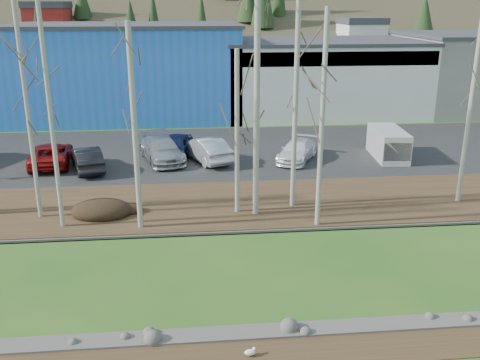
{
  "coord_description": "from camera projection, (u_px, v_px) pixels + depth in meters",
  "views": [
    {
      "loc": [
        -0.68,
        -11.46,
        10.08
      ],
      "look_at": [
        1.6,
        11.2,
        2.5
      ],
      "focal_mm": 40.0,
      "sensor_mm": 36.0,
      "label": 1
    }
  ],
  "objects": [
    {
      "name": "car_0",
      "position": [
        87.0,
        159.0,
        33.15
      ],
      "size": [
        2.82,
        4.73,
        1.47
      ],
      "primitive_type": "imported",
      "rotation": [
        0.0,
        0.0,
        3.45
      ],
      "color": "black",
      "rests_on": "parking_lot"
    },
    {
      "name": "birch_1",
      "position": [
        26.0,
        98.0,
        24.3
      ],
      "size": [
        0.2,
        0.2,
        11.56
      ],
      "color": "#A8A197",
      "rests_on": "far_bank"
    },
    {
      "name": "near_bank_rocks",
      "position": [
        216.0,
        336.0,
        17.0
      ],
      "size": [
        80.0,
        0.8,
        0.5
      ],
      "primitive_type": null,
      "color": "#47423D",
      "rests_on": "ground"
    },
    {
      "name": "birch_5",
      "position": [
        237.0,
        134.0,
        25.52
      ],
      "size": [
        0.23,
        0.23,
        7.94
      ],
      "color": "#A8A197",
      "rests_on": "far_bank"
    },
    {
      "name": "seagull",
      "position": [
        250.0,
        352.0,
        15.95
      ],
      "size": [
        0.39,
        0.2,
        0.29
      ],
      "rotation": [
        0.0,
        0.0,
        0.41
      ],
      "color": "gold",
      "rests_on": "ground"
    },
    {
      "name": "building_grey",
      "position": [
        479.0,
        71.0,
        52.39
      ],
      "size": [
        14.28,
        12.24,
        7.3
      ],
      "color": "slate",
      "rests_on": "ground"
    },
    {
      "name": "van_white",
      "position": [
        389.0,
        144.0,
        35.64
      ],
      "size": [
        2.21,
        4.54,
        1.92
      ],
      "rotation": [
        0.0,
        0.0,
        -0.09
      ],
      "color": "silver",
      "rests_on": "parking_lot"
    },
    {
      "name": "car_4",
      "position": [
        206.0,
        149.0,
        35.05
      ],
      "size": [
        3.44,
        5.11,
        1.59
      ],
      "primitive_type": "imported",
      "rotation": [
        0.0,
        0.0,
        3.54
      ],
      "color": "silver",
      "rests_on": "parking_lot"
    },
    {
      "name": "car_1",
      "position": [
        51.0,
        154.0,
        34.2
      ],
      "size": [
        2.87,
        5.34,
        1.42
      ],
      "primitive_type": "imported",
      "rotation": [
        0.0,
        0.0,
        3.24
      ],
      "color": "#9C1311",
      "rests_on": "parking_lot"
    },
    {
      "name": "building_blue",
      "position": [
        128.0,
        70.0,
        49.01
      ],
      "size": [
        20.4,
        12.24,
        8.3
      ],
      "color": "blue",
      "rests_on": "ground"
    },
    {
      "name": "car_2",
      "position": [
        162.0,
        149.0,
        35.11
      ],
      "size": [
        3.59,
        5.84,
        1.58
      ],
      "primitive_type": "imported",
      "rotation": [
        0.0,
        0.0,
        0.27
      ],
      "color": "gray",
      "rests_on": "parking_lot"
    },
    {
      "name": "dirt_mound",
      "position": [
        102.0,
        209.0,
        26.21
      ],
      "size": [
        2.93,
        2.07,
        0.58
      ],
      "primitive_type": "ellipsoid",
      "color": "black",
      "rests_on": "far_bank"
    },
    {
      "name": "birch_3",
      "position": [
        50.0,
        113.0,
        23.31
      ],
      "size": [
        0.2,
        0.2,
        10.71
      ],
      "color": "#A8A197",
      "rests_on": "far_bank"
    },
    {
      "name": "birch_9",
      "position": [
        474.0,
        83.0,
        26.22
      ],
      "size": [
        0.23,
        0.23,
        12.35
      ],
      "color": "#A8A197",
      "rests_on": "far_bank"
    },
    {
      "name": "building_white",
      "position": [
        319.0,
        76.0,
        50.93
      ],
      "size": [
        18.36,
        12.24,
        6.8
      ],
      "color": "silver",
      "rests_on": "ground"
    },
    {
      "name": "dirt_strip",
      "position": [
        217.0,
        355.0,
        16.05
      ],
      "size": [
        80.0,
        1.8,
        0.03
      ],
      "primitive_type": "cube",
      "color": "#382616",
      "rests_on": "ground"
    },
    {
      "name": "far_bank_rocks",
      "position": [
        206.0,
        232.0,
        24.74
      ],
      "size": [
        80.0,
        0.8,
        0.46
      ],
      "primitive_type": null,
      "color": "#47423D",
      "rests_on": "ground"
    },
    {
      "name": "far_bank",
      "position": [
        203.0,
        205.0,
        27.74
      ],
      "size": [
        80.0,
        7.0,
        0.15
      ],
      "primitive_type": "cube",
      "color": "#382616",
      "rests_on": "ground"
    },
    {
      "name": "river",
      "position": [
        210.0,
        274.0,
        20.87
      ],
      "size": [
        80.0,
        8.0,
        0.9
      ],
      "primitive_type": null,
      "color": "#151E32",
      "rests_on": "ground"
    },
    {
      "name": "birch_8",
      "position": [
        296.0,
        101.0,
        25.89
      ],
      "size": [
        0.25,
        0.25,
        10.77
      ],
      "color": "#A8A197",
      "rests_on": "far_bank"
    },
    {
      "name": "parking_lot",
      "position": [
        198.0,
        152.0,
        37.65
      ],
      "size": [
        80.0,
        14.0,
        0.14
      ],
      "primitive_type": "cube",
      "color": "black",
      "rests_on": "ground"
    },
    {
      "name": "birch_4",
      "position": [
        135.0,
        130.0,
        23.45
      ],
      "size": [
        0.25,
        0.25,
        9.23
      ],
      "color": "#A8A197",
      "rests_on": "far_bank"
    },
    {
      "name": "birch_6",
      "position": [
        322.0,
        122.0,
        23.64
      ],
      "size": [
        0.22,
        0.22,
        9.8
      ],
      "color": "#A8A197",
      "rests_on": "far_bank"
    },
    {
      "name": "car_3",
      "position": [
        175.0,
        147.0,
        35.61
      ],
      "size": [
        2.82,
        4.94,
        1.58
      ],
      "primitive_type": "imported",
      "rotation": [
        0.0,
        0.0,
        -0.21
      ],
      "color": "#131C41",
      "rests_on": "parking_lot"
    },
    {
      "name": "car_5",
      "position": [
        297.0,
        151.0,
        35.2
      ],
      "size": [
        3.74,
        4.9,
        1.32
      ],
      "primitive_type": "imported",
      "rotation": [
        0.0,
        0.0,
        -0.48
      ],
      "color": "white",
      "rests_on": "parking_lot"
    },
    {
      "name": "birch_7",
      "position": [
        257.0,
        102.0,
        24.74
      ],
      "size": [
        0.29,
        0.29,
        11.07
      ],
      "color": "#A8A197",
      "rests_on": "far_bank"
    }
  ]
}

